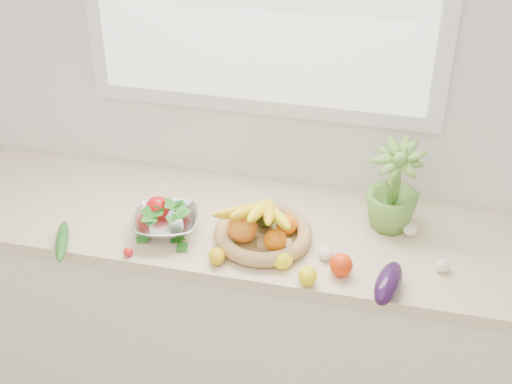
% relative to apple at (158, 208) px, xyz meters
% --- Properties ---
extents(back_wall, '(4.50, 0.02, 2.70)m').
position_rel_apple_xyz_m(back_wall, '(0.31, 0.35, 0.41)').
color(back_wall, white).
rests_on(back_wall, ground).
extents(counter_cabinet, '(2.20, 0.58, 0.86)m').
position_rel_apple_xyz_m(counter_cabinet, '(0.31, 0.05, -0.51)').
color(counter_cabinet, silver).
rests_on(counter_cabinet, ground).
extents(countertop, '(2.24, 0.62, 0.04)m').
position_rel_apple_xyz_m(countertop, '(0.31, 0.05, -0.06)').
color(countertop, beige).
rests_on(countertop, counter_cabinet).
extents(orange_loose, '(0.08, 0.08, 0.08)m').
position_rel_apple_xyz_m(orange_loose, '(0.69, -0.16, -0.01)').
color(orange_loose, '#E63607').
rests_on(orange_loose, countertop).
extents(lemon_a, '(0.07, 0.08, 0.06)m').
position_rel_apple_xyz_m(lemon_a, '(0.59, -0.23, -0.01)').
color(lemon_a, yellow).
rests_on(lemon_a, countertop).
extents(lemon_b, '(0.09, 0.09, 0.06)m').
position_rel_apple_xyz_m(lemon_b, '(0.50, -0.17, -0.02)').
color(lemon_b, '#FFF00D').
rests_on(lemon_b, countertop).
extents(lemon_c, '(0.07, 0.08, 0.06)m').
position_rel_apple_xyz_m(lemon_c, '(0.28, -0.20, -0.02)').
color(lemon_c, '#E3A90C').
rests_on(lemon_c, countertop).
extents(apple, '(0.11, 0.11, 0.09)m').
position_rel_apple_xyz_m(apple, '(0.00, 0.00, 0.00)').
color(apple, red).
rests_on(apple, countertop).
extents(ginger, '(0.12, 0.07, 0.04)m').
position_rel_apple_xyz_m(ginger, '(0.45, -0.09, -0.03)').
color(ginger, tan).
rests_on(ginger, countertop).
extents(garlic_a, '(0.06, 0.06, 0.04)m').
position_rel_apple_xyz_m(garlic_a, '(1.01, -0.06, -0.02)').
color(garlic_a, white).
rests_on(garlic_a, countertop).
extents(garlic_b, '(0.07, 0.07, 0.05)m').
position_rel_apple_xyz_m(garlic_b, '(0.90, 0.11, -0.02)').
color(garlic_b, silver).
rests_on(garlic_b, countertop).
extents(garlic_c, '(0.07, 0.07, 0.04)m').
position_rel_apple_xyz_m(garlic_c, '(0.63, -0.09, -0.02)').
color(garlic_c, silver).
rests_on(garlic_c, countertop).
extents(eggplant, '(0.11, 0.21, 0.08)m').
position_rel_apple_xyz_m(eggplant, '(0.84, -0.22, -0.00)').
color(eggplant, '#260E34').
rests_on(eggplant, countertop).
extents(cucumber, '(0.12, 0.23, 0.04)m').
position_rel_apple_xyz_m(cucumber, '(-0.27, -0.23, -0.02)').
color(cucumber, '#225C1B').
rests_on(cucumber, countertop).
extents(radish, '(0.04, 0.04, 0.03)m').
position_rel_apple_xyz_m(radish, '(-0.02, -0.23, -0.03)').
color(radish, red).
rests_on(radish, countertop).
extents(potted_herb, '(0.24, 0.24, 0.34)m').
position_rel_apple_xyz_m(potted_herb, '(0.82, 0.15, 0.12)').
color(potted_herb, '#5F9235').
rests_on(potted_herb, countertop).
extents(fruit_basket, '(0.38, 0.38, 0.18)m').
position_rel_apple_xyz_m(fruit_basket, '(0.40, -0.04, 0.01)').
color(fruit_basket, tan).
rests_on(fruit_basket, countertop).
extents(colander_with_spinach, '(0.28, 0.28, 0.12)m').
position_rel_apple_xyz_m(colander_with_spinach, '(0.06, -0.08, 0.02)').
color(colander_with_spinach, white).
rests_on(colander_with_spinach, countertop).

